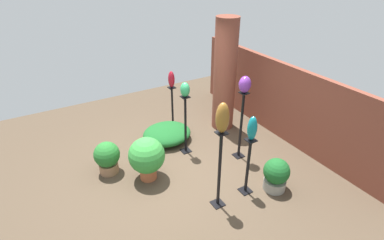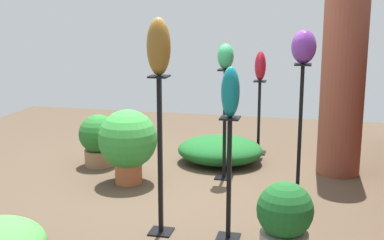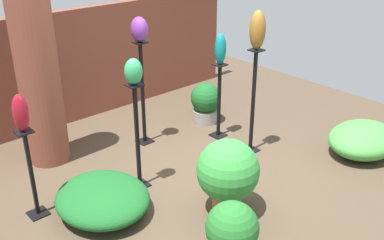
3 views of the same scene
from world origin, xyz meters
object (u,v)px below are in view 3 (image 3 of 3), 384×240
object	(u,v)px
potted_plant_back_center	(228,173)
art_vase_teal	(220,49)
potted_plant_mid_left	(232,233)
brick_pillar	(37,65)
pedestal_ruby	(32,178)
art_vase_ruby	(21,113)
potted_plant_front_left	(206,102)
art_vase_violet	(139,29)
pedestal_jade	(137,142)
art_vase_jade	(133,72)
pedestal_violet	(143,98)
art_vase_bronze	(258,30)
pedestal_bronze	(253,106)

from	to	relation	value
potted_plant_back_center	art_vase_teal	bearing A→B (deg)	48.23
art_vase_teal	potted_plant_mid_left	bearing A→B (deg)	-132.10
brick_pillar	pedestal_ruby	world-z (taller)	brick_pillar
pedestal_ruby	art_vase_ruby	size ratio (longest dim) A/B	2.58
potted_plant_front_left	art_vase_violet	bearing A→B (deg)	176.70
art_vase_ruby	pedestal_jade	bearing A→B (deg)	-13.51
brick_pillar	potted_plant_front_left	size ratio (longest dim) A/B	4.18
art_vase_jade	pedestal_violet	bearing A→B (deg)	50.82
art_vase_violet	art_vase_bronze	size ratio (longest dim) A/B	0.67
pedestal_ruby	potted_plant_front_left	xyz separation A→B (m)	(2.94, 0.52, -0.13)
pedestal_violet	art_vase_bronze	size ratio (longest dim) A/B	2.99
pedestal_violet	pedestal_jade	bearing A→B (deg)	-129.18
potted_plant_back_center	pedestal_bronze	bearing A→B (deg)	31.32
art_vase_violet	potted_plant_back_center	world-z (taller)	art_vase_violet
art_vase_jade	art_vase_ruby	xyz separation A→B (m)	(-1.13, 0.27, -0.23)
pedestal_jade	potted_plant_front_left	world-z (taller)	pedestal_jade
art_vase_jade	potted_plant_mid_left	size ratio (longest dim) A/B	0.44
pedestal_bronze	potted_plant_back_center	distance (m)	1.42
potted_plant_mid_left	pedestal_bronze	bearing A→B (deg)	37.00
pedestal_violet	pedestal_ruby	distance (m)	1.94
art_vase_teal	art_vase_ruby	world-z (taller)	art_vase_teal
art_vase_ruby	potted_plant_front_left	bearing A→B (deg)	10.11
art_vase_jade	pedestal_jade	bearing A→B (deg)	0.00
pedestal_ruby	art_vase_violet	xyz separation A→B (m)	(1.84, 0.59, 1.14)
pedestal_violet	art_vase_teal	distance (m)	1.22
pedestal_ruby	art_vase_bronze	distance (m)	3.05
art_vase_teal	brick_pillar	bearing A→B (deg)	154.94
art_vase_teal	art_vase_bronze	xyz separation A→B (m)	(0.02, -0.60, 0.36)
pedestal_ruby	potted_plant_front_left	distance (m)	2.99
pedestal_jade	art_vase_teal	xyz separation A→B (m)	(1.60, 0.31, 0.70)
potted_plant_back_center	art_vase_violet	bearing A→B (deg)	81.16
pedestal_violet	potted_plant_mid_left	bearing A→B (deg)	-108.65
pedestal_violet	potted_plant_back_center	xyz separation A→B (m)	(-0.29, -1.88, -0.18)
art_vase_teal	art_vase_ruby	bearing A→B (deg)	-179.20
pedestal_jade	potted_plant_mid_left	distance (m)	1.63
brick_pillar	art_vase_jade	bearing A→B (deg)	-68.82
art_vase_jade	brick_pillar	bearing A→B (deg)	111.18
art_vase_ruby	potted_plant_front_left	size ratio (longest dim) A/B	0.63
art_vase_jade	art_vase_ruby	distance (m)	1.19
brick_pillar	art_vase_violet	distance (m)	1.31
art_vase_violet	pedestal_jade	bearing A→B (deg)	-129.18
pedestal_bronze	art_vase_bronze	xyz separation A→B (m)	(0.00, 0.00, 0.99)
brick_pillar	art_vase_jade	size ratio (longest dim) A/B	8.99
pedestal_bronze	art_vase_bronze	distance (m)	0.99
art_vase_ruby	art_vase_bronze	distance (m)	2.84
art_vase_teal	art_vase_bronze	bearing A→B (deg)	-88.53
potted_plant_back_center	potted_plant_mid_left	distance (m)	0.80
art_vase_jade	art_vase_ruby	size ratio (longest dim) A/B	0.74
pedestal_ruby	potted_plant_back_center	size ratio (longest dim) A/B	1.18
pedestal_ruby	art_vase_teal	bearing A→B (deg)	0.80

